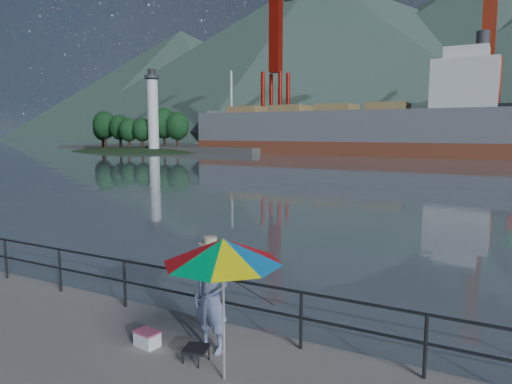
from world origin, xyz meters
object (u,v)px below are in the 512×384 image
(cooler_bag, at_px, (147,339))
(bulk_carrier, at_px, (360,129))
(fisherman, at_px, (211,299))
(beach_umbrella, at_px, (223,251))

(cooler_bag, height_order, bulk_carrier, bulk_carrier)
(cooler_bag, bearing_deg, fisherman, 29.15)
(fisherman, relative_size, bulk_carrier, 0.03)
(beach_umbrella, distance_m, cooler_bag, 2.56)
(bulk_carrier, bearing_deg, beach_umbrella, -76.26)
(fisherman, distance_m, beach_umbrella, 1.43)
(beach_umbrella, relative_size, bulk_carrier, 0.04)
(beach_umbrella, bearing_deg, bulk_carrier, 103.74)
(fisherman, distance_m, bulk_carrier, 71.34)
(fisherman, relative_size, beach_umbrella, 0.78)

